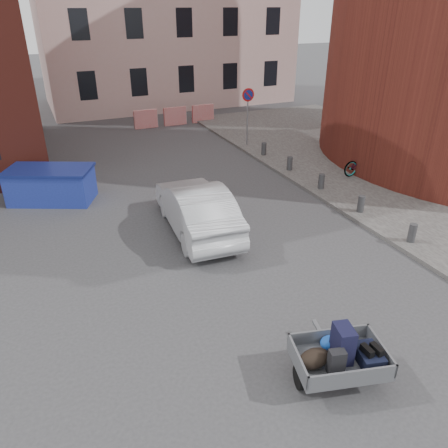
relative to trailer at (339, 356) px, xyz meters
name	(u,v)px	position (x,y,z in m)	size (l,w,h in m)	color
ground	(203,274)	(-0.92, 4.31, -0.61)	(120.00, 120.00, 0.00)	#38383A
sidewalk	(392,170)	(9.08, 8.31, -0.55)	(9.00, 24.00, 0.12)	#474442
no_parking_sign	(248,105)	(5.08, 13.79, 1.41)	(0.60, 0.09, 2.65)	gray
bollards	(321,181)	(5.08, 7.71, -0.21)	(0.22, 9.02, 0.55)	#3A3A3D
barriers	(175,116)	(3.28, 19.31, -0.11)	(4.70, 0.18, 1.00)	red
trailer	(339,356)	(0.00, 0.00, 0.00)	(1.82, 1.95, 1.20)	black
dumpster	(51,185)	(-4.02, 10.81, -0.01)	(3.20, 2.53, 1.19)	#2234A4
silver_car	(197,208)	(-0.19, 6.66, 0.14)	(1.58, 4.54, 1.50)	#B0B2B8
bicycle	(363,162)	(7.47, 8.32, 0.01)	(0.65, 1.88, 0.99)	black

